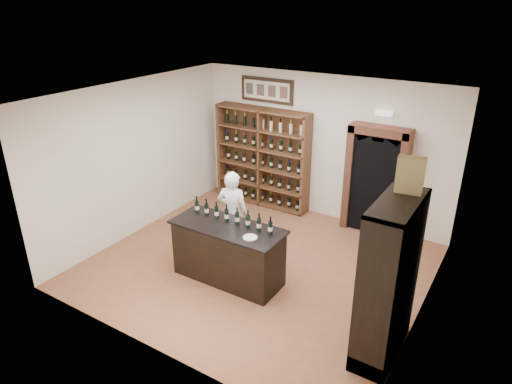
# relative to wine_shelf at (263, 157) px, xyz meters

# --- Properties ---
(floor) EXTENTS (5.50, 5.50, 0.00)m
(floor) POSITION_rel_wine_shelf_xyz_m (1.30, -2.33, -1.10)
(floor) COLOR #95563B
(floor) RESTS_ON ground
(ceiling) EXTENTS (5.50, 5.50, 0.00)m
(ceiling) POSITION_rel_wine_shelf_xyz_m (1.30, -2.33, 1.90)
(ceiling) COLOR white
(ceiling) RESTS_ON wall_back
(wall_back) EXTENTS (5.50, 0.04, 3.00)m
(wall_back) POSITION_rel_wine_shelf_xyz_m (1.30, 0.17, 0.40)
(wall_back) COLOR silver
(wall_back) RESTS_ON ground
(wall_left) EXTENTS (0.04, 5.00, 3.00)m
(wall_left) POSITION_rel_wine_shelf_xyz_m (-1.45, -2.33, 0.40)
(wall_left) COLOR silver
(wall_left) RESTS_ON ground
(wall_right) EXTENTS (0.04, 5.00, 3.00)m
(wall_right) POSITION_rel_wine_shelf_xyz_m (4.05, -2.33, 0.40)
(wall_right) COLOR silver
(wall_right) RESTS_ON ground
(wine_shelf) EXTENTS (2.20, 0.38, 2.20)m
(wine_shelf) POSITION_rel_wine_shelf_xyz_m (0.00, 0.00, 0.00)
(wine_shelf) COLOR brown
(wine_shelf) RESTS_ON ground
(framed_picture) EXTENTS (1.25, 0.04, 0.52)m
(framed_picture) POSITION_rel_wine_shelf_xyz_m (0.00, 0.14, 1.45)
(framed_picture) COLOR black
(framed_picture) RESTS_ON wall_back
(arched_doorway) EXTENTS (1.17, 0.35, 2.17)m
(arched_doorway) POSITION_rel_wine_shelf_xyz_m (2.55, -0.00, 0.04)
(arched_doorway) COLOR black
(arched_doorway) RESTS_ON ground
(emergency_light) EXTENTS (0.30, 0.10, 0.10)m
(emergency_light) POSITION_rel_wine_shelf_xyz_m (2.55, 0.09, 1.30)
(emergency_light) COLOR white
(emergency_light) RESTS_ON wall_back
(tasting_counter) EXTENTS (1.88, 0.78, 1.00)m
(tasting_counter) POSITION_rel_wine_shelf_xyz_m (1.10, -2.93, -0.61)
(tasting_counter) COLOR black
(tasting_counter) RESTS_ON ground
(counter_bottle_0) EXTENTS (0.07, 0.07, 0.30)m
(counter_bottle_0) POSITION_rel_wine_shelf_xyz_m (0.38, -2.80, 0.01)
(counter_bottle_0) COLOR black
(counter_bottle_0) RESTS_ON tasting_counter
(counter_bottle_1) EXTENTS (0.07, 0.07, 0.30)m
(counter_bottle_1) POSITION_rel_wine_shelf_xyz_m (0.59, -2.80, 0.01)
(counter_bottle_1) COLOR black
(counter_bottle_1) RESTS_ON tasting_counter
(counter_bottle_2) EXTENTS (0.07, 0.07, 0.30)m
(counter_bottle_2) POSITION_rel_wine_shelf_xyz_m (0.79, -2.80, 0.01)
(counter_bottle_2) COLOR black
(counter_bottle_2) RESTS_ON tasting_counter
(counter_bottle_3) EXTENTS (0.07, 0.07, 0.30)m
(counter_bottle_3) POSITION_rel_wine_shelf_xyz_m (1.00, -2.80, 0.01)
(counter_bottle_3) COLOR black
(counter_bottle_3) RESTS_ON tasting_counter
(counter_bottle_4) EXTENTS (0.07, 0.07, 0.30)m
(counter_bottle_4) POSITION_rel_wine_shelf_xyz_m (1.20, -2.80, 0.01)
(counter_bottle_4) COLOR black
(counter_bottle_4) RESTS_ON tasting_counter
(counter_bottle_5) EXTENTS (0.07, 0.07, 0.30)m
(counter_bottle_5) POSITION_rel_wine_shelf_xyz_m (1.41, -2.80, 0.01)
(counter_bottle_5) COLOR black
(counter_bottle_5) RESTS_ON tasting_counter
(counter_bottle_6) EXTENTS (0.07, 0.07, 0.30)m
(counter_bottle_6) POSITION_rel_wine_shelf_xyz_m (1.61, -2.80, 0.01)
(counter_bottle_6) COLOR black
(counter_bottle_6) RESTS_ON tasting_counter
(counter_bottle_7) EXTENTS (0.07, 0.07, 0.30)m
(counter_bottle_7) POSITION_rel_wine_shelf_xyz_m (1.82, -2.80, 0.01)
(counter_bottle_7) COLOR black
(counter_bottle_7) RESTS_ON tasting_counter
(side_cabinet) EXTENTS (0.48, 1.20, 2.20)m
(side_cabinet) POSITION_rel_wine_shelf_xyz_m (3.82, -3.23, -0.35)
(side_cabinet) COLOR black
(side_cabinet) RESTS_ON ground
(shopkeeper) EXTENTS (0.65, 0.50, 1.60)m
(shopkeeper) POSITION_rel_wine_shelf_xyz_m (0.68, -2.18, -0.30)
(shopkeeper) COLOR white
(shopkeeper) RESTS_ON ground
(plate) EXTENTS (0.22, 0.22, 0.02)m
(plate) POSITION_rel_wine_shelf_xyz_m (1.63, -3.08, -0.09)
(plate) COLOR beige
(plate) RESTS_ON tasting_counter
(wine_crate) EXTENTS (0.34, 0.17, 0.46)m
(wine_crate) POSITION_rel_wine_shelf_xyz_m (3.80, -2.92, 1.33)
(wine_crate) COLOR tan
(wine_crate) RESTS_ON side_cabinet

